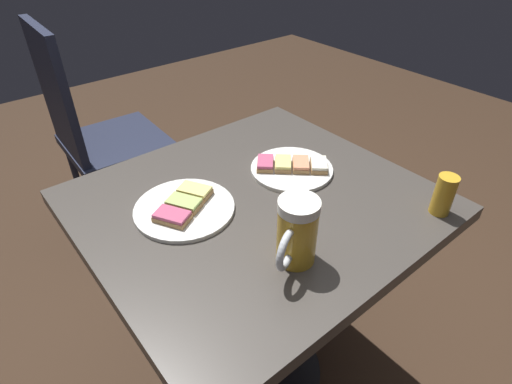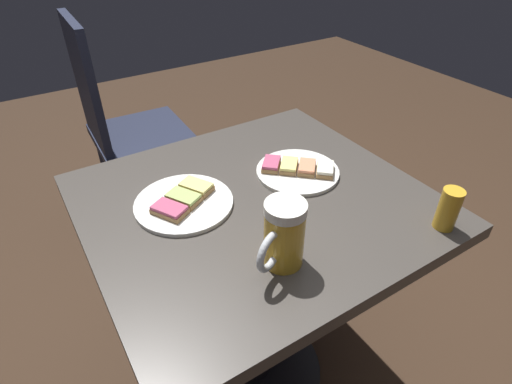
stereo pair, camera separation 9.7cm
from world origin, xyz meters
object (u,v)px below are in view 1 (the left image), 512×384
object	(u,v)px
plate_far	(184,207)
beer_mug	(296,233)
plate_near	(292,167)
cafe_chair	(94,131)
beer_glass_small	(444,195)

from	to	relation	value
plate_far	beer_mug	xyz separation A→B (m)	(-0.28, -0.09, 0.06)
plate_near	beer_mug	size ratio (longest dim) A/B	1.51
beer_mug	cafe_chair	size ratio (longest dim) A/B	0.14
plate_far	beer_glass_small	xyz separation A→B (m)	(-0.38, -0.45, 0.04)
plate_near	plate_far	size ratio (longest dim) A/B	0.93
beer_glass_small	plate_far	bearing A→B (deg)	50.21
beer_glass_small	cafe_chair	world-z (taller)	cafe_chair
beer_mug	cafe_chair	xyz separation A→B (m)	(1.14, 0.00, -0.24)
beer_mug	beer_glass_small	distance (m)	0.38
beer_mug	beer_glass_small	size ratio (longest dim) A/B	1.48
plate_far	cafe_chair	distance (m)	0.88
beer_glass_small	plate_near	bearing A→B (deg)	22.57
plate_near	cafe_chair	distance (m)	0.94
beer_mug	plate_near	bearing A→B (deg)	-42.41
plate_far	cafe_chair	xyz separation A→B (m)	(0.86, -0.08, -0.18)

